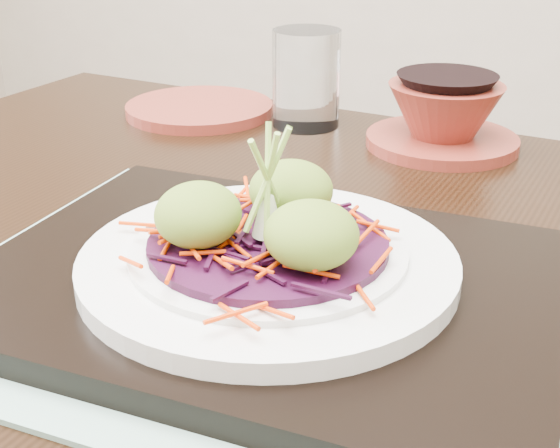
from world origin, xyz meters
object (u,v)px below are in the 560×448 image
at_px(dining_table, 309,343).
at_px(terracotta_bowl_set, 444,119).
at_px(terracotta_side_plate, 199,109).
at_px(serving_tray, 268,284).
at_px(white_plate, 268,261).
at_px(water_glass, 306,79).

bearing_deg(dining_table, terracotta_bowl_set, 86.53).
relative_size(dining_table, terracotta_side_plate, 6.51).
bearing_deg(serving_tray, terracotta_side_plate, 123.74).
height_order(white_plate, terracotta_side_plate, white_plate).
height_order(dining_table, serving_tray, serving_tray).
relative_size(dining_table, serving_tray, 2.95).
xyz_separation_m(serving_tray, white_plate, (-0.00, 0.00, 0.02)).
relative_size(terracotta_side_plate, terracotta_bowl_set, 0.90).
bearing_deg(water_glass, white_plate, -72.24).
relative_size(serving_tray, terracotta_bowl_set, 1.98).
bearing_deg(terracotta_bowl_set, serving_tray, -95.78).
bearing_deg(terracotta_side_plate, terracotta_bowl_set, -1.34).
xyz_separation_m(dining_table, terracotta_side_plate, (-0.25, 0.29, 0.10)).
height_order(serving_tray, water_glass, water_glass).
relative_size(white_plate, water_glass, 2.33).
distance_m(white_plate, terracotta_bowl_set, 0.37).
xyz_separation_m(white_plate, terracotta_side_plate, (-0.26, 0.37, -0.02)).
bearing_deg(serving_tray, white_plate, 144.90).
height_order(terracotta_side_plate, terracotta_bowl_set, terracotta_bowl_set).
distance_m(dining_table, serving_tray, 0.14).
distance_m(dining_table, white_plate, 0.15).
height_order(terracotta_side_plate, water_glass, water_glass).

